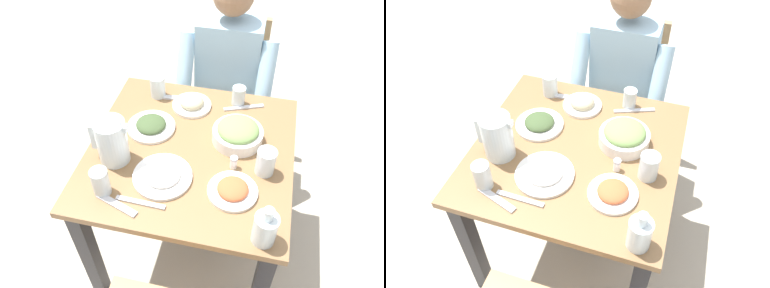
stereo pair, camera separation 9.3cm
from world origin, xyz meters
TOP-DOWN VIEW (x-y plane):
  - ground_plane at (0.00, 0.00)m, footprint 8.00×8.00m
  - dining_table at (0.00, 0.00)m, footprint 0.83×0.83m
  - chair_near at (-0.05, -0.75)m, footprint 0.40×0.40m
  - diner_near at (-0.05, -0.55)m, footprint 0.48×0.53m
  - water_pitcher at (0.28, 0.12)m, footprint 0.16×0.12m
  - salad_bowl at (-0.18, -0.09)m, footprint 0.21×0.21m
  - plate_rice_curry at (-0.20, 0.18)m, footprint 0.19×0.19m
  - plate_yoghurt at (0.07, 0.17)m, footprint 0.23×0.23m
  - plate_beans at (0.06, -0.26)m, footprint 0.18×0.18m
  - plate_dolmas at (0.19, -0.08)m, footprint 0.21×0.21m
  - water_glass_near_right at (-0.30, 0.05)m, footprint 0.07×0.07m
  - water_glass_far_left at (-0.15, -0.33)m, footprint 0.06×0.06m
  - water_glass_far_right at (0.27, 0.28)m, footprint 0.06×0.06m
  - water_glass_by_pitcher at (0.23, -0.31)m, footprint 0.07×0.07m
  - oil_carafe at (-0.32, 0.35)m, footprint 0.08×0.08m
  - salt_shaker at (-0.18, 0.06)m, footprint 0.03×0.03m
  - fork_near at (0.19, 0.33)m, footprint 0.17×0.08m
  - knife_near at (-0.18, -0.30)m, footprint 0.18×0.08m
  - fork_far at (0.15, -0.30)m, footprint 0.17×0.04m
  - knife_far at (0.11, 0.30)m, footprint 0.19×0.02m

SIDE VIEW (x-z plane):
  - ground_plane at x=0.00m, z-range 0.00..0.00m
  - chair_near at x=-0.05m, z-range 0.06..0.96m
  - dining_table at x=0.00m, z-range 0.23..0.96m
  - diner_near at x=-0.05m, z-range 0.06..1.25m
  - fork_near at x=0.19m, z-range 0.73..0.74m
  - knife_near at x=-0.18m, z-range 0.73..0.74m
  - fork_far at x=0.15m, z-range 0.73..0.74m
  - knife_far at x=0.11m, z-range 0.73..0.74m
  - plate_yoghurt at x=0.07m, z-range 0.72..0.76m
  - plate_rice_curry at x=-0.20m, z-range 0.72..0.77m
  - plate_dolmas at x=0.19m, z-range 0.72..0.77m
  - plate_beans at x=0.06m, z-range 0.72..0.78m
  - salt_shaker at x=-0.18m, z-range 0.73..0.78m
  - salad_bowl at x=-0.18m, z-range 0.73..0.82m
  - water_glass_far_left at x=-0.15m, z-range 0.73..0.82m
  - water_glass_by_pitcher at x=0.23m, z-range 0.73..0.83m
  - water_glass_near_right at x=-0.30m, z-range 0.73..0.84m
  - water_glass_far_right at x=0.27m, z-range 0.73..0.84m
  - oil_carafe at x=-0.32m, z-range 0.70..0.87m
  - water_pitcher at x=0.28m, z-range 0.73..0.92m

